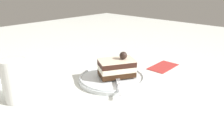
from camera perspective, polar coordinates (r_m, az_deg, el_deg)
name	(u,v)px	position (r m, az deg, el deg)	size (l,w,h in m)	color
ground_plane	(112,77)	(0.72, -0.04, -2.65)	(2.40, 2.40, 0.00)	silver
dessert_plate	(112,78)	(0.70, 0.00, -2.94)	(0.21, 0.21, 0.02)	white
cake_slice	(117,67)	(0.68, 1.28, -0.08)	(0.13, 0.11, 0.08)	#351F10
fork	(119,86)	(0.62, 1.80, -4.91)	(0.08, 0.08, 0.00)	silver
drink_glass_near	(15,83)	(0.62, -24.07, -3.87)	(0.07, 0.07, 0.12)	white
folded_napkin	(163,66)	(0.83, 13.29, 0.13)	(0.12, 0.07, 0.00)	#AB2F2C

